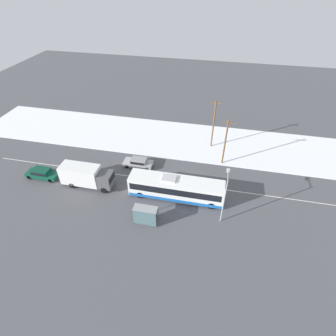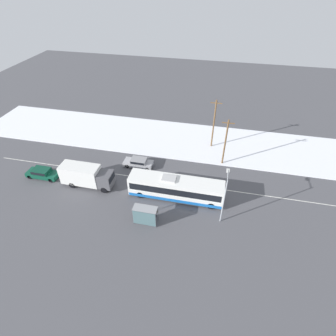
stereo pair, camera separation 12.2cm
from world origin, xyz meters
name	(u,v)px [view 1 (the left image)]	position (x,y,z in m)	size (l,w,h in m)	color
ground_plane	(187,184)	(0.00, 0.00, 0.00)	(120.00, 120.00, 0.00)	#4C4C51
snow_lot	(197,141)	(0.00, 11.47, 0.06)	(80.00, 11.99, 0.12)	white
lane_marking_center	(187,184)	(0.00, 0.00, 0.00)	(60.00, 0.12, 0.00)	silver
city_bus	(176,188)	(-1.04, -2.79, 1.57)	(12.44, 2.57, 3.21)	white
box_truck	(86,175)	(-13.66, -3.05, 1.74)	(7.32, 2.30, 3.15)	silver
sedan_car	(138,162)	(-7.93, 2.60, 0.75)	(4.48, 1.80, 1.35)	#9E9EA3
parked_car_near_truck	(42,173)	(-20.85, -2.89, 0.79)	(4.68, 1.80, 1.43)	#0F4733
pedestrian_at_stop	(155,210)	(-2.89, -6.75, 1.13)	(0.66, 0.30, 1.85)	#23232D
bus_shelter	(145,214)	(-3.75, -8.09, 1.68)	(2.86, 1.20, 2.40)	gray
streetlamp	(225,193)	(5.09, -5.28, 4.20)	(0.36, 2.40, 6.57)	#9EA3A8
utility_pole_roadside	(225,142)	(4.66, 6.04, 4.01)	(1.80, 0.24, 7.65)	brown
utility_pole_snowlot	(214,124)	(2.56, 10.49, 4.42)	(1.80, 0.24, 8.46)	brown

